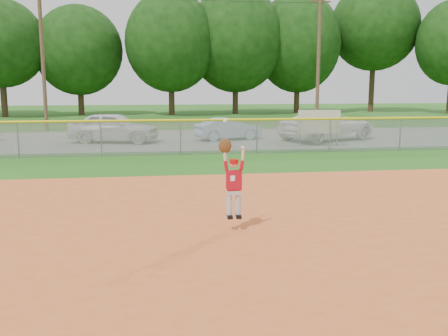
# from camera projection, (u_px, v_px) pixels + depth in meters

# --- Properties ---
(ground) EXTENTS (120.00, 120.00, 0.00)m
(ground) POSITION_uv_depth(u_px,v_px,m) (202.00, 215.00, 11.74)
(ground) COLOR #205613
(ground) RESTS_ON ground
(clay_infield) EXTENTS (24.00, 16.00, 0.04)m
(clay_infield) POSITION_uv_depth(u_px,v_px,m) (218.00, 259.00, 8.80)
(clay_infield) COLOR #C05322
(clay_infield) RESTS_ON ground
(parking_strip) EXTENTS (44.00, 10.00, 0.03)m
(parking_strip) POSITION_uv_depth(u_px,v_px,m) (175.00, 139.00, 27.36)
(parking_strip) COLOR slate
(parking_strip) RESTS_ON ground
(car_white_a) EXTENTS (4.88, 2.82, 1.56)m
(car_white_a) POSITION_uv_depth(u_px,v_px,m) (114.00, 127.00, 25.68)
(car_white_a) COLOR silver
(car_white_a) RESTS_ON parking_strip
(car_blue) EXTENTS (3.77, 2.10, 1.18)m
(car_blue) POSITION_uv_depth(u_px,v_px,m) (228.00, 129.00, 26.92)
(car_blue) COLOR #89A8CD
(car_blue) RESTS_ON parking_strip
(car_white_b) EXTENTS (6.00, 4.63, 1.51)m
(car_white_b) POSITION_uv_depth(u_px,v_px,m) (328.00, 126.00, 26.80)
(car_white_b) COLOR white
(car_white_b) RESTS_ON parking_strip
(sponsor_sign) EXTENTS (2.01, 0.34, 1.79)m
(sponsor_sign) POSITION_uv_depth(u_px,v_px,m) (319.00, 123.00, 23.91)
(sponsor_sign) COLOR gray
(sponsor_sign) RESTS_ON ground
(outfield_fence) EXTENTS (40.06, 0.10, 1.55)m
(outfield_fence) POSITION_uv_depth(u_px,v_px,m) (180.00, 135.00, 21.35)
(outfield_fence) COLOR gray
(outfield_fence) RESTS_ON ground
(power_lines) EXTENTS (19.40, 0.24, 9.00)m
(power_lines) POSITION_uv_depth(u_px,v_px,m) (186.00, 58.00, 32.56)
(power_lines) COLOR #4C3823
(power_lines) RESTS_ON ground
(tree_line) EXTENTS (62.37, 13.00, 14.43)m
(tree_line) POSITION_uv_depth(u_px,v_px,m) (175.00, 35.00, 47.60)
(tree_line) COLOR #422D1C
(tree_line) RESTS_ON ground
(ballplayer) EXTENTS (0.55, 0.24, 2.06)m
(ballplayer) POSITION_uv_depth(u_px,v_px,m) (233.00, 179.00, 10.27)
(ballplayer) COLOR silver
(ballplayer) RESTS_ON ground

